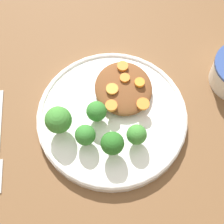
{
  "coord_description": "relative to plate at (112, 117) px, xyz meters",
  "views": [
    {
      "loc": [
        0.06,
        0.29,
        0.64
      ],
      "look_at": [
        0.0,
        0.0,
        0.03
      ],
      "focal_mm": 60.0,
      "sensor_mm": 36.0,
      "label": 1
    }
  ],
  "objects": [
    {
      "name": "ground_plane",
      "position": [
        0.0,
        0.0,
        -0.01
      ],
      "size": [
        4.0,
        4.0,
        0.0
      ],
      "primitive_type": "plane",
      "color": "brown"
    },
    {
      "name": "plate",
      "position": [
        0.0,
        0.0,
        0.0
      ],
      "size": [
        0.28,
        0.28,
        0.02
      ],
      "color": "white",
      "rests_on": "ground_plane"
    },
    {
      "name": "stew_mound",
      "position": [
        -0.03,
        -0.05,
        0.02
      ],
      "size": [
        0.11,
        0.12,
        0.02
      ],
      "primitive_type": "ellipsoid",
      "color": "brown",
      "rests_on": "plate"
    },
    {
      "name": "broccoli_floret_0",
      "position": [
        0.05,
        0.04,
        0.03
      ],
      "size": [
        0.04,
        0.04,
        0.05
      ],
      "color": "#759E51",
      "rests_on": "plate"
    },
    {
      "name": "broccoli_floret_1",
      "position": [
        0.01,
        0.07,
        0.04
      ],
      "size": [
        0.04,
        0.04,
        0.06
      ],
      "color": "#7FA85B",
      "rests_on": "plate"
    },
    {
      "name": "broccoli_floret_2",
      "position": [
        0.1,
        0.01,
        0.04
      ],
      "size": [
        0.05,
        0.05,
        0.06
      ],
      "color": "#759E51",
      "rests_on": "plate"
    },
    {
      "name": "broccoli_floret_3",
      "position": [
        -0.03,
        0.06,
        0.03
      ],
      "size": [
        0.04,
        0.04,
        0.05
      ],
      "color": "#759E51",
      "rests_on": "plate"
    },
    {
      "name": "broccoli_floret_4",
      "position": [
        0.03,
        0.0,
        0.03
      ],
      "size": [
        0.04,
        0.04,
        0.05
      ],
      "color": "#759E51",
      "rests_on": "plate"
    },
    {
      "name": "carrot_slice_0",
      "position": [
        -0.04,
        -0.06,
        0.03
      ],
      "size": [
        0.02,
        0.02,
        0.01
      ],
      "primitive_type": "cylinder",
      "color": "orange",
      "rests_on": "stew_mound"
    },
    {
      "name": "carrot_slice_1",
      "position": [
        -0.0,
        -0.01,
        0.03
      ],
      "size": [
        0.02,
        0.02,
        0.01
      ],
      "primitive_type": "cylinder",
      "color": "orange",
      "rests_on": "stew_mound"
    },
    {
      "name": "carrot_slice_2",
      "position": [
        -0.06,
        -0.0,
        0.03
      ],
      "size": [
        0.02,
        0.02,
        0.0
      ],
      "primitive_type": "cylinder",
      "color": "orange",
      "rests_on": "stew_mound"
    },
    {
      "name": "carrot_slice_3",
      "position": [
        -0.01,
        -0.04,
        0.03
      ],
      "size": [
        0.02,
        0.02,
        0.0
      ],
      "primitive_type": "cylinder",
      "color": "orange",
      "rests_on": "stew_mound"
    },
    {
      "name": "carrot_slice_4",
      "position": [
        -0.06,
        -0.04,
        0.03
      ],
      "size": [
        0.02,
        0.02,
        0.01
      ],
      "primitive_type": "cylinder",
      "color": "orange",
      "rests_on": "stew_mound"
    },
    {
      "name": "carrot_slice_5",
      "position": [
        -0.04,
        -0.08,
        0.03
      ],
      "size": [
        0.02,
        0.02,
        0.01
      ],
      "primitive_type": "cylinder",
      "color": "orange",
      "rests_on": "stew_mound"
    }
  ]
}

